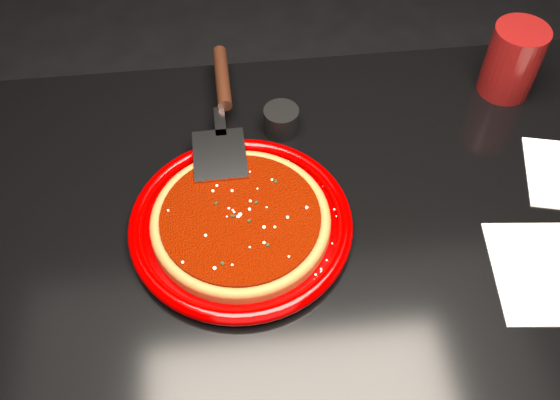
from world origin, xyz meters
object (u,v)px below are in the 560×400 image
(ramekin, at_px, (281,120))
(pizza_server, at_px, (222,111))
(cup, at_px, (512,61))
(plate, at_px, (241,224))
(table, at_px, (320,350))

(ramekin, bearing_deg, pizza_server, 172.62)
(cup, bearing_deg, plate, -152.61)
(table, bearing_deg, cup, 39.22)
(table, distance_m, plate, 0.41)
(cup, bearing_deg, pizza_server, -174.93)
(pizza_server, bearing_deg, cup, 4.31)
(plate, height_order, pizza_server, pizza_server)
(table, distance_m, cup, 0.62)
(table, bearing_deg, pizza_server, 121.15)
(plate, xyz_separation_m, ramekin, (0.08, 0.19, 0.01))
(table, relative_size, cup, 9.62)
(table, bearing_deg, plate, 164.92)
(pizza_server, height_order, cup, cup)
(pizza_server, xyz_separation_m, ramekin, (0.09, -0.01, -0.02))
(pizza_server, bearing_deg, table, -59.61)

